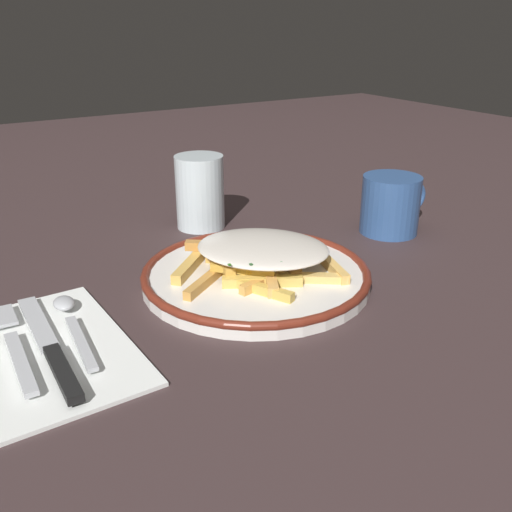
# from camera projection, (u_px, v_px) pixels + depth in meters

# --- Properties ---
(ground_plane) EXTENTS (2.60, 2.60, 0.00)m
(ground_plane) POSITION_uv_depth(u_px,v_px,m) (256.00, 283.00, 0.69)
(ground_plane) COLOR #3C2B2C
(plate) EXTENTS (0.27, 0.27, 0.02)m
(plate) POSITION_uv_depth(u_px,v_px,m) (256.00, 275.00, 0.68)
(plate) COLOR white
(plate) RESTS_ON ground_plane
(fries_heap) EXTENTS (0.21, 0.20, 0.04)m
(fries_heap) POSITION_uv_depth(u_px,v_px,m) (259.00, 255.00, 0.67)
(fries_heap) COLOR #DEB84F
(fries_heap) RESTS_ON plate
(napkin) EXTENTS (0.15, 0.23, 0.01)m
(napkin) POSITION_uv_depth(u_px,v_px,m) (48.00, 348.00, 0.54)
(napkin) COLOR white
(napkin) RESTS_ON ground_plane
(fork) EXTENTS (0.02, 0.18, 0.01)m
(fork) POSITION_uv_depth(u_px,v_px,m) (14.00, 345.00, 0.54)
(fork) COLOR silver
(fork) RESTS_ON napkin
(knife) EXTENTS (0.02, 0.21, 0.01)m
(knife) POSITION_uv_depth(u_px,v_px,m) (52.00, 351.00, 0.53)
(knife) COLOR black
(knife) RESTS_ON napkin
(spoon) EXTENTS (0.03, 0.15, 0.01)m
(spoon) POSITION_uv_depth(u_px,v_px,m) (70.00, 317.00, 0.58)
(spoon) COLOR silver
(spoon) RESTS_ON napkin
(water_glass) EXTENTS (0.07, 0.07, 0.11)m
(water_glass) POSITION_uv_depth(u_px,v_px,m) (200.00, 192.00, 0.85)
(water_glass) COLOR silver
(water_glass) RESTS_ON ground_plane
(coffee_mug) EXTENTS (0.11, 0.08, 0.08)m
(coffee_mug) POSITION_uv_depth(u_px,v_px,m) (391.00, 204.00, 0.83)
(coffee_mug) COLOR #32548D
(coffee_mug) RESTS_ON ground_plane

